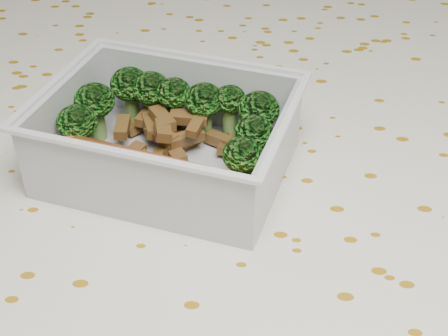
{
  "coord_description": "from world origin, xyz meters",
  "views": [
    {
      "loc": [
        0.02,
        -0.32,
        1.03
      ],
      "look_at": [
        0.01,
        0.0,
        0.78
      ],
      "focal_mm": 50.0,
      "sensor_mm": 36.0,
      "label": 1
    }
  ],
  "objects": [
    {
      "name": "tablecloth",
      "position": [
        0.0,
        0.0,
        0.72
      ],
      "size": [
        1.46,
        0.96,
        0.19
      ],
      "color": "silver",
      "rests_on": "dining_table"
    },
    {
      "name": "dining_table",
      "position": [
        0.0,
        0.0,
        0.67
      ],
      "size": [
        1.4,
        0.9,
        0.75
      ],
      "color": "brown",
      "rests_on": "ground"
    },
    {
      "name": "broccoli_florets",
      "position": [
        -0.03,
        0.06,
        0.79
      ],
      "size": [
        0.15,
        0.11,
        0.05
      ],
      "color": "#608C3F",
      "rests_on": "lunch_container"
    },
    {
      "name": "lunch_container",
      "position": [
        -0.04,
        0.03,
        0.78
      ],
      "size": [
        0.2,
        0.17,
        0.06
      ],
      "color": "silver",
      "rests_on": "tablecloth"
    },
    {
      "name": "meat_pile",
      "position": [
        -0.04,
        0.05,
        0.77
      ],
      "size": [
        0.1,
        0.07,
        0.03
      ],
      "color": "brown",
      "rests_on": "lunch_container"
    },
    {
      "name": "sausage",
      "position": [
        -0.04,
        -0.0,
        0.78
      ],
      "size": [
        0.14,
        0.06,
        0.03
      ],
      "color": "#B15124",
      "rests_on": "lunch_container"
    }
  ]
}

